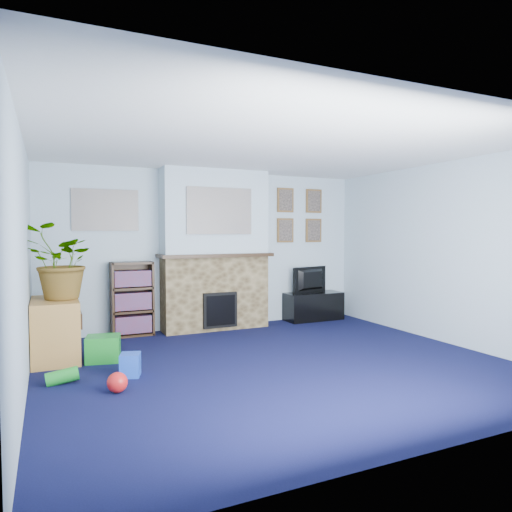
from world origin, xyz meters
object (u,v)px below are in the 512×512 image
tv_stand (313,306)px  bookshelf (132,300)px  sideboard (55,329)px  television (313,280)px

tv_stand → bookshelf: (-2.96, 0.08, 0.28)m
tv_stand → sideboard: sideboard is taller
television → bookshelf: bookshelf is taller
sideboard → bookshelf: bearing=40.7°
tv_stand → bookshelf: 2.97m
tv_stand → television: (0.00, 0.02, 0.45)m
tv_stand → television: television is taller
sideboard → tv_stand: bearing=11.3°
television → sideboard: television is taller
television → bookshelf: bearing=-15.5°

